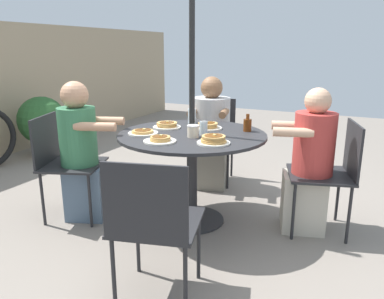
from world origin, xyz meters
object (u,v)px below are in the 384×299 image
Objects in this scene: patio_chair_east at (153,220)px; coffee_cup at (193,131)px; patio_chair_north at (63,158)px; potted_shrub at (42,122)px; patio_chair_west at (213,133)px; pancake_plate_a at (213,140)px; pancake_plate_e at (143,132)px; drinking_glass_b at (204,128)px; diner_north at (82,155)px; drinking_glass_a at (192,116)px; syrup_bottle at (248,125)px; diner_west at (211,137)px; patio_chair_south at (332,169)px; pancake_plate_d at (167,125)px; pancake_plate_b at (208,126)px; pancake_plate_c at (160,140)px; patio_table at (192,150)px; diner_south at (309,167)px.

coffee_cup is (0.94, 0.22, 0.29)m from patio_chair_east.
potted_shrub is (1.31, 1.68, -0.06)m from patio_chair_north.
patio_chair_west is 3.68× the size of pancake_plate_a.
patio_chair_west is at bearing -3.48° from pancake_plate_e.
pancake_plate_e is 2.23× the size of drinking_glass_b.
drinking_glass_a is (0.71, -0.67, 0.27)m from diner_north.
pancake_plate_e is at bearing 123.11° from syrup_bottle.
drinking_glass_b reaches higher than potted_shrub.
diner_west is 2.48m from potted_shrub.
coffee_cup is (-0.43, 0.98, 0.29)m from patio_chair_south.
pancake_plate_d reaches higher than pancake_plate_e.
coffee_cup reaches higher than pancake_plate_d.
pancake_plate_b is (1.28, 0.25, 0.26)m from patio_chair_east.
pancake_plate_c is at bearing 71.10° from patio_chair_north.
diner_north is at bearing 111.06° from patio_table.
pancake_plate_d reaches higher than pancake_plate_c.
syrup_bottle is (0.46, -0.71, 0.04)m from pancake_plate_e.
diner_west is at bearing 131.34° from diner_north.
potted_shrub is (1.15, 2.98, -0.33)m from pancake_plate_a.
patio_table is 1.49× the size of potted_shrub.
patio_chair_north is 0.92m from pancake_plate_d.
patio_chair_north is 1.00× the size of patio_chair_east.
diner_north is 1.36m from patio_chair_east.
patio_table is 1.04× the size of diner_west.
patio_chair_south is 1.39m from diner_west.
patio_chair_north is at bearing 132.61° from drinking_glass_a.
pancake_plate_d is (0.10, 0.29, 0.16)m from patio_table.
pancake_plate_b is 0.30× the size of potted_shrub.
coffee_cup is (0.08, -0.41, 0.03)m from pancake_plate_e.
diner_north is 10.84× the size of drinking_glass_b.
patio_chair_east is (-1.06, -0.29, -0.10)m from patio_table.
pancake_plate_d is at bearing 102.74° from patio_chair_north.
pancake_plate_c is at bearing -171.94° from drinking_glass_a.
drinking_glass_a is 2.60m from potted_shrub.
diner_south reaches higher than drinking_glass_b.
patio_chair_south is at bearing -59.18° from pancake_plate_c.
drinking_glass_a is at bearing 111.55° from patio_chair_north.
diner_south is 1.40m from patio_chair_west.
pancake_plate_d is 0.30m from drinking_glass_a.
pancake_plate_e is at bearing 164.73° from drinking_glass_a.
patio_table is 4.97× the size of pancake_plate_e.
pancake_plate_d is at bearing 159.81° from drinking_glass_a.
pancake_plate_d reaches higher than potted_shrub.
drinking_glass_b is (-0.37, -0.29, -0.01)m from drinking_glass_a.
pancake_plate_b is at bearing -12.23° from pancake_plate_c.
pancake_plate_a is 0.30× the size of potted_shrub.
pancake_plate_e is at bearing 93.27° from patio_chair_south.
drinking_glass_b reaches higher than coffee_cup.
pancake_plate_d is at bearing 59.14° from coffee_cup.
patio_chair_east is 1.01m from coffee_cup.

